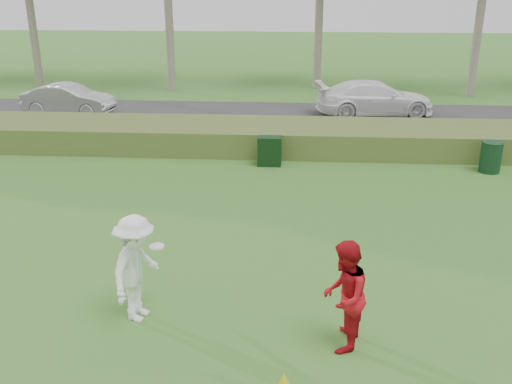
# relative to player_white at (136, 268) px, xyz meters

# --- Properties ---
(ground) EXTENTS (120.00, 120.00, 0.00)m
(ground) POSITION_rel_player_white_xyz_m (1.92, -0.72, -1.02)
(ground) COLOR #316923
(ground) RESTS_ON ground
(reed_strip) EXTENTS (80.00, 3.00, 0.90)m
(reed_strip) POSITION_rel_player_white_xyz_m (1.92, 11.28, -0.57)
(reed_strip) COLOR #475E25
(reed_strip) RESTS_ON ground
(park_road) EXTENTS (80.00, 6.00, 0.06)m
(park_road) POSITION_rel_player_white_xyz_m (1.92, 16.28, -0.99)
(park_road) COLOR #2D2D2D
(park_road) RESTS_ON ground
(player_white) EXTENTS (1.07, 1.46, 2.03)m
(player_white) POSITION_rel_player_white_xyz_m (0.00, 0.00, 0.00)
(player_white) COLOR white
(player_white) RESTS_ON ground
(player_red) EXTENTS (0.94, 1.09, 1.95)m
(player_red) POSITION_rel_player_white_xyz_m (3.67, -0.62, -0.04)
(player_red) COLOR #B20F18
(player_red) RESTS_ON ground
(cone_yellow) EXTENTS (0.17, 0.17, 0.19)m
(cone_yellow) POSITION_rel_player_white_xyz_m (2.71, -1.66, -0.92)
(cone_yellow) COLOR yellow
(cone_yellow) RESTS_ON ground
(utility_cabinet) EXTENTS (0.79, 0.49, 0.98)m
(utility_cabinet) POSITION_rel_player_white_xyz_m (1.95, 9.31, -0.53)
(utility_cabinet) COLOR black
(utility_cabinet) RESTS_ON ground
(trash_bin) EXTENTS (0.67, 0.67, 1.00)m
(trash_bin) POSITION_rel_player_white_xyz_m (9.08, 9.11, -0.52)
(trash_bin) COLOR black
(trash_bin) RESTS_ON ground
(car_mid) EXTENTS (4.24, 1.90, 1.35)m
(car_mid) POSITION_rel_player_white_xyz_m (-7.50, 16.03, -0.28)
(car_mid) COLOR #B9B9BD
(car_mid) RESTS_ON park_road
(car_right) EXTENTS (5.51, 2.90, 1.52)m
(car_right) POSITION_rel_player_white_xyz_m (6.31, 16.85, -0.20)
(car_right) COLOR white
(car_right) RESTS_ON park_road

